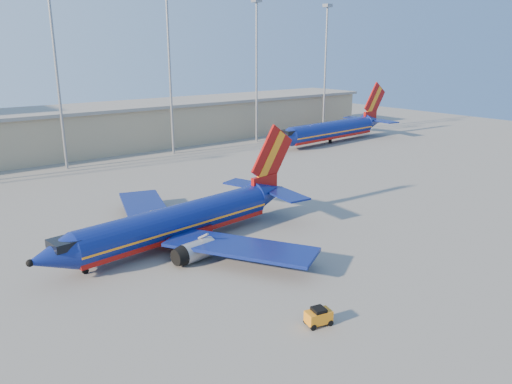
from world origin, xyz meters
The scene contains 6 objects.
ground centered at (0.00, 0.00, 0.00)m, with size 220.00×220.00×0.00m, color slate.
terminal_building centered at (10.00, 58.00, 4.32)m, with size 122.00×16.00×8.50m.
light_mast_row centered at (5.00, 46.00, 17.55)m, with size 101.60×1.60×28.65m.
aircraft_main centered at (-6.21, 5.44, 2.31)m, with size 31.85×30.49×10.79m.
aircraft_second centered at (47.21, 35.36, 2.74)m, with size 35.26×13.70×11.94m.
baggage_tug centered at (-6.63, -14.52, 0.70)m, with size 2.08×1.53×1.35m.
Camera 1 is at (-29.83, -36.94, 19.25)m, focal length 35.00 mm.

